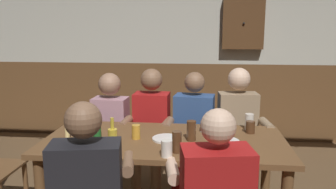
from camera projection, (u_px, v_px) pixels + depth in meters
back_wall_upper at (183, 18)px, 4.82m from camera, size 6.01×0.12×1.30m
back_wall_wainscot at (183, 101)px, 5.06m from camera, size 6.01×0.12×1.12m
dining_table at (165, 151)px, 2.68m from camera, size 1.90×0.88×0.78m
person_0 at (109, 126)px, 3.40m from camera, size 0.50×0.53×1.19m
person_1 at (151, 125)px, 3.36m from camera, size 0.50×0.54×1.24m
person_2 at (193, 128)px, 3.32m from camera, size 0.55×0.57×1.22m
person_3 at (239, 127)px, 3.27m from camera, size 0.54×0.53×1.26m
person_4 at (89, 187)px, 2.06m from camera, size 0.59×0.58×1.23m
table_candle at (67, 133)px, 2.67m from camera, size 0.04×0.04×0.08m
condiment_caddy at (209, 128)px, 2.86m from camera, size 0.14×0.10×0.05m
plate_0 at (225, 141)px, 2.58m from camera, size 0.22×0.22×0.01m
plate_1 at (167, 139)px, 2.64m from camera, size 0.23×0.23×0.01m
bottle_0 at (113, 139)px, 2.37m from camera, size 0.07×0.07×0.25m
bottle_1 at (97, 126)px, 2.66m from camera, size 0.07×0.07×0.23m
pint_glass_0 at (136, 132)px, 2.65m from camera, size 0.07×0.07×0.11m
pint_glass_1 at (250, 127)px, 2.80m from camera, size 0.07×0.07×0.10m
pint_glass_2 at (177, 142)px, 2.36m from camera, size 0.07×0.07×0.15m
pint_glass_3 at (167, 148)px, 2.28m from camera, size 0.08×0.08×0.12m
pint_glass_4 at (249, 122)px, 2.89m from camera, size 0.07×0.07×0.14m
pint_glass_5 at (215, 144)px, 2.38m from camera, size 0.07×0.07×0.12m
pint_glass_6 at (191, 131)px, 2.61m from camera, size 0.07×0.07×0.16m
wall_dart_cabinet at (243, 23)px, 4.63m from camera, size 0.56×0.15×0.70m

